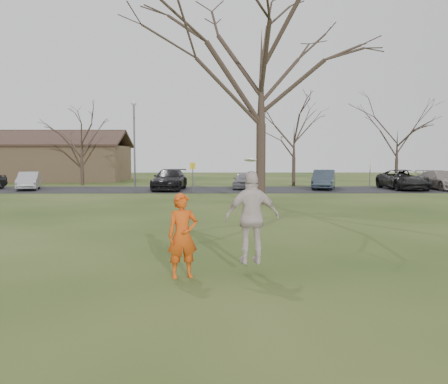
# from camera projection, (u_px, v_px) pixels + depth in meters

# --- Properties ---
(ground) EXTENTS (120.00, 120.00, 0.00)m
(ground) POSITION_uv_depth(u_px,v_px,m) (225.00, 280.00, 9.57)
(ground) COLOR #1E380F
(ground) RESTS_ON ground
(parking_strip) EXTENTS (62.00, 6.50, 0.04)m
(parking_strip) POSITION_uv_depth(u_px,v_px,m) (222.00, 190.00, 34.49)
(parking_strip) COLOR black
(parking_strip) RESTS_ON ground
(player_defender) EXTENTS (0.74, 0.60, 1.77)m
(player_defender) POSITION_uv_depth(u_px,v_px,m) (183.00, 236.00, 9.70)
(player_defender) COLOR #CC4910
(player_defender) RESTS_ON ground
(car_1) EXTENTS (2.40, 4.18, 1.30)m
(car_1) POSITION_uv_depth(u_px,v_px,m) (29.00, 181.00, 34.16)
(car_1) COLOR #A7A6AB
(car_1) RESTS_ON parking_strip
(car_3) EXTENTS (2.38, 5.31, 1.51)m
(car_3) POSITION_uv_depth(u_px,v_px,m) (170.00, 180.00, 33.92)
(car_3) COLOR black
(car_3) RESTS_ON parking_strip
(car_4) EXTENTS (1.95, 3.91, 1.28)m
(car_4) POSITION_uv_depth(u_px,v_px,m) (244.00, 180.00, 35.03)
(car_4) COLOR gray
(car_4) RESTS_ON parking_strip
(car_5) EXTENTS (2.66, 4.61, 1.44)m
(car_5) POSITION_uv_depth(u_px,v_px,m) (324.00, 179.00, 34.77)
(car_5) COLOR #2F3B47
(car_5) RESTS_ON parking_strip
(car_6) EXTENTS (2.66, 5.35, 1.46)m
(car_6) POSITION_uv_depth(u_px,v_px,m) (403.00, 180.00, 34.35)
(car_6) COLOR black
(car_6) RESTS_ON parking_strip
(car_7) EXTENTS (2.38, 5.00, 1.41)m
(car_7) POSITION_uv_depth(u_px,v_px,m) (442.00, 180.00, 34.28)
(car_7) COLOR gray
(car_7) RESTS_ON parking_strip
(catching_play) EXTENTS (1.23, 0.69, 2.27)m
(catching_play) POSITION_uv_depth(u_px,v_px,m) (252.00, 217.00, 9.93)
(catching_play) COLOR beige
(catching_play) RESTS_ON ground
(building) EXTENTS (20.60, 8.50, 5.14)m
(building) POSITION_uv_depth(u_px,v_px,m) (25.00, 161.00, 47.17)
(building) COLOR #8C6D4C
(building) RESTS_ON ground
(lamp_post) EXTENTS (0.34, 0.34, 6.27)m
(lamp_post) POSITION_uv_depth(u_px,v_px,m) (134.00, 135.00, 31.65)
(lamp_post) COLOR #47474C
(lamp_post) RESTS_ON ground
(sign_yellow) EXTENTS (0.35, 0.35, 2.08)m
(sign_yellow) POSITION_uv_depth(u_px,v_px,m) (193.00, 172.00, 31.37)
(sign_yellow) COLOR #47474C
(sign_yellow) RESTS_ON ground
(sign_white) EXTENTS (0.35, 0.35, 2.08)m
(sign_white) POSITION_uv_depth(u_px,v_px,m) (370.00, 172.00, 31.45)
(sign_white) COLOR #47474C
(sign_white) RESTS_ON ground
(big_tree) EXTENTS (9.00, 9.00, 14.00)m
(big_tree) POSITION_uv_depth(u_px,v_px,m) (261.00, 69.00, 23.98)
(big_tree) COLOR #352821
(big_tree) RESTS_ON ground
(small_tree_row) EXTENTS (55.00, 5.90, 8.50)m
(small_tree_row) POSITION_uv_depth(u_px,v_px,m) (274.00, 139.00, 39.26)
(small_tree_row) COLOR #352821
(small_tree_row) RESTS_ON ground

